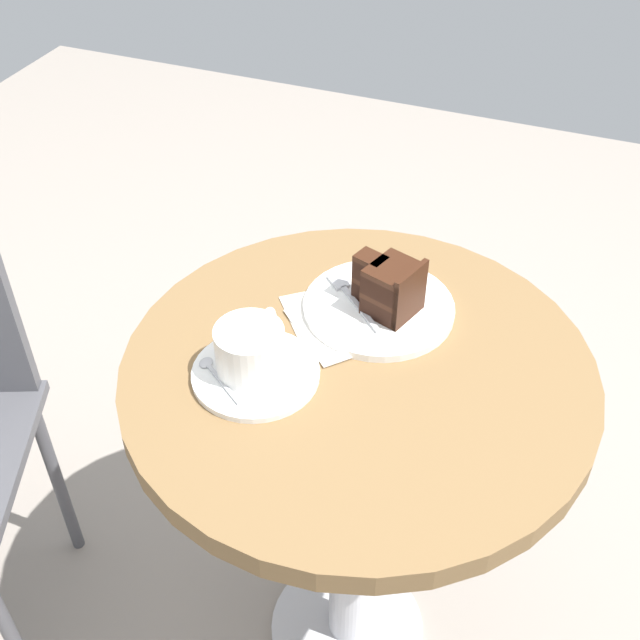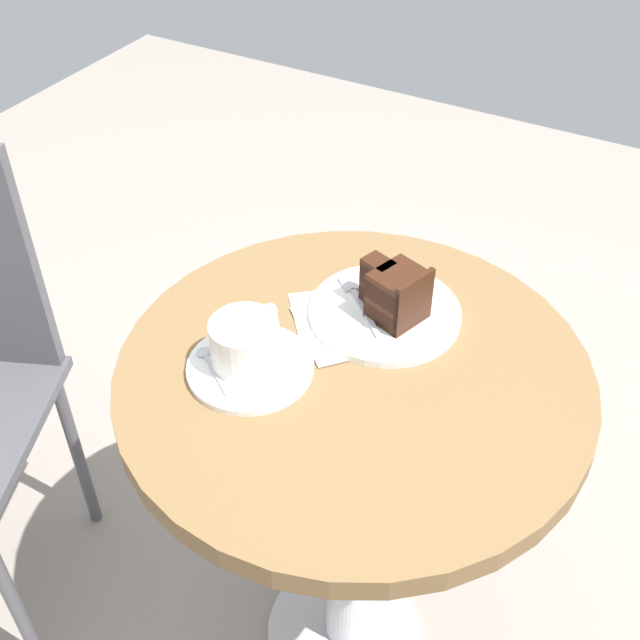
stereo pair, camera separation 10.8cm
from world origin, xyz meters
The scene contains 9 objects.
ground_plane centered at (0.00, 0.00, -0.01)m, with size 4.40×4.40×0.01m, color gray.
cafe_table centered at (0.00, 0.00, 0.58)m, with size 0.64×0.64×0.71m.
saucer centered at (-0.07, 0.12, 0.71)m, with size 0.17×0.17×0.01m.
coffee_cup centered at (-0.07, 0.13, 0.75)m, with size 0.12×0.09×0.07m.
teaspoon centered at (-0.10, 0.16, 0.72)m, with size 0.06×0.08×0.00m.
cake_plate centered at (0.12, 0.01, 0.71)m, with size 0.22×0.22×0.01m.
cake_slice centered at (0.11, -0.01, 0.76)m, with size 0.09×0.11×0.08m.
fork centered at (0.12, 0.06, 0.72)m, with size 0.11×0.11×0.00m.
napkin centered at (0.07, 0.05, 0.71)m, with size 0.21×0.20×0.00m.
Camera 1 is at (-0.74, -0.23, 1.46)m, focal length 45.00 mm.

